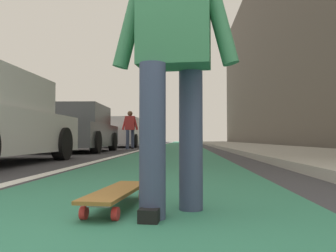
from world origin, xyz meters
The scene contains 11 objects.
ground_plane centered at (10.00, 0.00, 0.00)m, with size 80.00×80.00×0.00m, color #38383D.
bike_lane_paint centered at (24.00, 0.00, 0.00)m, with size 56.00×2.33×0.00m, color #2D7256.
lane_stripe_white centered at (20.00, 1.32, 0.00)m, with size 52.00×0.16×0.01m, color silver.
sidewalk_curb centered at (18.00, -3.32, 0.06)m, with size 52.00×3.20×0.12m, color #9E9B93.
building_facade centered at (22.00, -6.09, 6.41)m, with size 40.00×1.20×12.82m, color #5E564D.
skateboard centered at (0.96, 0.08, 0.09)m, with size 0.86×0.29×0.11m.
skater_person centered at (0.82, -0.26, 0.94)m, with size 0.44×0.72×1.64m.
parked_car_mid centered at (9.85, 3.06, 0.71)m, with size 4.21×1.98×1.48m.
parked_car_far centered at (16.38, 2.86, 0.71)m, with size 4.43×2.03×1.48m.
traffic_light centered at (23.61, 1.72, 2.88)m, with size 0.33×0.28×4.16m.
pedestrian_distant centered at (13.03, 1.91, 0.89)m, with size 0.44×0.68×1.56m.
Camera 1 is at (-1.13, -0.33, 0.42)m, focal length 37.39 mm.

